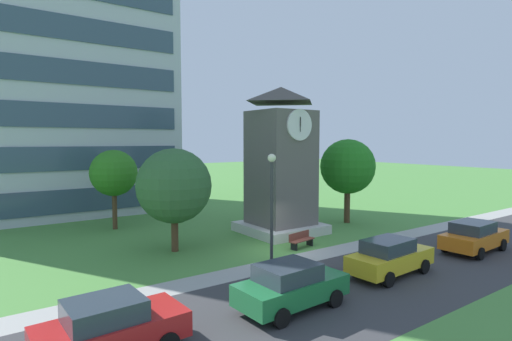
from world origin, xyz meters
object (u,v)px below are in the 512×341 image
(clock_tower, at_px, (281,169))
(parked_car_yellow, at_px, (390,257))
(tree_by_building, at_px, (174,186))
(parked_car_green, at_px, (291,285))
(tree_streetside, at_px, (114,173))
(park_bench, at_px, (301,240))
(parked_car_orange, at_px, (474,236))
(parked_car_red, at_px, (110,327))
(tree_near_tower, at_px, (348,167))
(street_lamp, at_px, (272,202))

(clock_tower, relative_size, parked_car_yellow, 2.09)
(tree_by_building, xyz_separation_m, parked_car_green, (0.34, -9.55, -2.79))
(tree_streetside, bearing_deg, parked_car_yellow, -66.12)
(park_bench, bearing_deg, parked_car_orange, -40.18)
(clock_tower, bearing_deg, tree_by_building, -178.38)
(park_bench, relative_size, parked_car_yellow, 0.40)
(parked_car_yellow, bearing_deg, parked_car_green, -178.33)
(parked_car_red, relative_size, parked_car_orange, 0.91)
(park_bench, bearing_deg, parked_car_yellow, -88.39)
(parked_car_red, relative_size, parked_car_green, 0.96)
(park_bench, distance_m, parked_car_green, 8.44)
(tree_by_building, relative_size, tree_streetside, 1.04)
(tree_near_tower, bearing_deg, parked_car_yellow, -128.69)
(clock_tower, xyz_separation_m, parked_car_red, (-13.65, -9.31, -3.43))
(street_lamp, bearing_deg, parked_car_yellow, -29.11)
(parked_car_green, bearing_deg, street_lamp, 65.70)
(tree_near_tower, distance_m, tree_streetside, 16.80)
(clock_tower, height_order, parked_car_yellow, clock_tower)
(street_lamp, distance_m, tree_streetside, 14.58)
(clock_tower, bearing_deg, tree_near_tower, -3.60)
(tree_near_tower, relative_size, parked_car_red, 1.49)
(street_lamp, height_order, parked_car_red, street_lamp)
(parked_car_yellow, bearing_deg, parked_car_red, 178.68)
(tree_near_tower, distance_m, parked_car_orange, 10.05)
(parked_car_orange, bearing_deg, parked_car_yellow, 177.88)
(park_bench, bearing_deg, street_lamp, -145.10)
(parked_car_red, distance_m, parked_car_green, 6.31)
(clock_tower, height_order, parked_car_red, clock_tower)
(clock_tower, distance_m, parked_car_orange, 11.93)
(tree_by_building, bearing_deg, clock_tower, 1.62)
(park_bench, xyz_separation_m, parked_car_red, (-12.17, -5.58, 0.40))
(street_lamp, relative_size, tree_by_building, 0.97)
(tree_streetside, relative_size, parked_car_green, 1.27)
(street_lamp, relative_size, parked_car_orange, 1.20)
(parked_car_orange, bearing_deg, parked_car_green, 179.62)
(clock_tower, xyz_separation_m, parked_car_orange, (5.79, -9.86, -3.42))
(clock_tower, bearing_deg, park_bench, -111.57)
(tree_near_tower, xyz_separation_m, parked_car_yellow, (-7.38, -9.21, -3.34))
(tree_near_tower, xyz_separation_m, parked_car_orange, (-0.28, -9.48, -3.34))
(street_lamp, height_order, parked_car_orange, street_lamp)
(parked_car_green, distance_m, parked_car_yellow, 6.05)
(tree_by_building, height_order, parked_car_green, tree_by_building)
(parked_car_green, bearing_deg, tree_streetside, 94.89)
(clock_tower, xyz_separation_m, tree_near_tower, (6.07, -0.38, -0.09))
(tree_streetside, bearing_deg, parked_car_green, -85.11)
(tree_streetside, xyz_separation_m, parked_car_yellow, (7.51, -16.97, -3.03))
(clock_tower, bearing_deg, street_lamp, -131.21)
(street_lamp, bearing_deg, tree_near_tower, 28.36)
(tree_by_building, bearing_deg, parked_car_green, -87.95)
(tree_by_building, xyz_separation_m, parked_car_orange, (13.48, -9.64, -2.79))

